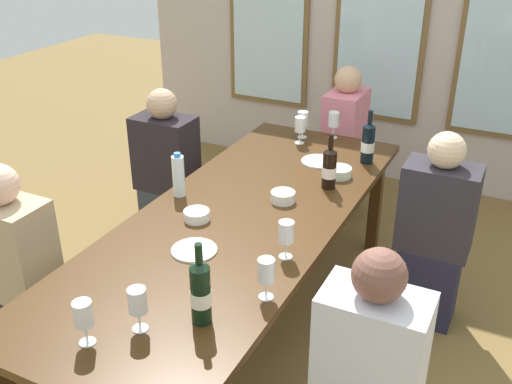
# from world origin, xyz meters

# --- Properties ---
(ground_plane) EXTENTS (12.00, 12.00, 0.00)m
(ground_plane) POSITION_xyz_m (0.00, 0.00, 0.00)
(ground_plane) COLOR brown
(dining_table) EXTENTS (0.95, 2.56, 0.74)m
(dining_table) POSITION_xyz_m (0.00, 0.00, 0.67)
(dining_table) COLOR #402610
(dining_table) RESTS_ON ground
(white_plate_0) EXTENTS (0.21, 0.21, 0.01)m
(white_plate_0) POSITION_xyz_m (0.11, 0.80, 0.74)
(white_plate_0) COLOR white
(white_plate_0) RESTS_ON dining_table
(white_plate_1) EXTENTS (0.20, 0.20, 0.01)m
(white_plate_1) POSITION_xyz_m (-0.03, -0.37, 0.74)
(white_plate_1) COLOR white
(white_plate_1) RESTS_ON dining_table
(wine_bottle_0) EXTENTS (0.08, 0.08, 0.32)m
(wine_bottle_0) POSITION_xyz_m (0.36, 0.92, 0.86)
(wine_bottle_0) COLOR black
(wine_bottle_0) RESTS_ON dining_table
(wine_bottle_1) EXTENTS (0.08, 0.08, 0.33)m
(wine_bottle_1) POSITION_xyz_m (0.25, -0.77, 0.87)
(wine_bottle_1) COLOR black
(wine_bottle_1) RESTS_ON dining_table
(wine_bottle_2) EXTENTS (0.08, 0.08, 0.30)m
(wine_bottle_2) POSITION_xyz_m (0.28, 0.50, 0.85)
(wine_bottle_2) COLOR black
(wine_bottle_2) RESTS_ON dining_table
(tasting_bowl_0) EXTENTS (0.14, 0.14, 0.05)m
(tasting_bowl_0) POSITION_xyz_m (0.28, 0.66, 0.77)
(tasting_bowl_0) COLOR white
(tasting_bowl_0) RESTS_ON dining_table
(tasting_bowl_1) EXTENTS (0.13, 0.13, 0.05)m
(tasting_bowl_1) POSITION_xyz_m (0.13, 0.24, 0.77)
(tasting_bowl_1) COLOR white
(tasting_bowl_1) RESTS_ON dining_table
(tasting_bowl_2) EXTENTS (0.13, 0.13, 0.05)m
(tasting_bowl_2) POSITION_xyz_m (-0.17, -0.12, 0.76)
(tasting_bowl_2) COLOR white
(tasting_bowl_2) RESTS_ON dining_table
(water_bottle) EXTENTS (0.06, 0.06, 0.24)m
(water_bottle) POSITION_xyz_m (-0.39, 0.07, 0.85)
(water_bottle) COLOR white
(water_bottle) RESTS_ON dining_table
(wine_glass_0) EXTENTS (0.07, 0.07, 0.17)m
(wine_glass_0) POSITION_xyz_m (0.35, -0.23, 0.86)
(wine_glass_0) COLOR white
(wine_glass_0) RESTS_ON dining_table
(wine_glass_1) EXTENTS (0.07, 0.07, 0.17)m
(wine_glass_1) POSITION_xyz_m (-0.13, 1.13, 0.86)
(wine_glass_1) COLOR white
(wine_glass_1) RESTS_ON dining_table
(wine_glass_2) EXTENTS (0.07, 0.07, 0.17)m
(wine_glass_2) POSITION_xyz_m (0.05, 1.22, 0.86)
(wine_glass_2) COLOR white
(wine_glass_2) RESTS_ON dining_table
(wine_glass_3) EXTENTS (0.07, 0.07, 0.17)m
(wine_glass_3) POSITION_xyz_m (-0.11, 1.03, 0.86)
(wine_glass_3) COLOR white
(wine_glass_3) RESTS_ON dining_table
(wine_glass_4) EXTENTS (0.07, 0.07, 0.17)m
(wine_glass_4) POSITION_xyz_m (0.07, -0.91, 0.86)
(wine_glass_4) COLOR white
(wine_glass_4) RESTS_ON dining_table
(wine_glass_5) EXTENTS (0.07, 0.07, 0.17)m
(wine_glass_5) POSITION_xyz_m (-0.05, -1.05, 0.86)
(wine_glass_5) COLOR white
(wine_glass_5) RESTS_ON dining_table
(wine_glass_6) EXTENTS (0.07, 0.07, 0.17)m
(wine_glass_6) POSITION_xyz_m (0.40, -0.53, 0.86)
(wine_glass_6) COLOR white
(wine_glass_6) RESTS_ON dining_table
(seated_person_0) EXTENTS (0.38, 0.24, 1.11)m
(seated_person_0) POSITION_xyz_m (-0.85, 0.61, 0.53)
(seated_person_0) COLOR #2F3842
(seated_person_0) RESTS_ON ground
(seated_person_1) EXTENTS (0.38, 0.24, 1.11)m
(seated_person_1) POSITION_xyz_m (0.85, 0.62, 0.53)
(seated_person_1) COLOR #222137
(seated_person_1) RESTS_ON ground
(seated_person_2) EXTENTS (0.38, 0.24, 1.11)m
(seated_person_2) POSITION_xyz_m (-0.85, -0.65, 0.53)
(seated_person_2) COLOR #342330
(seated_person_2) RESTS_ON ground
(seated_person_4) EXTENTS (0.24, 0.38, 1.11)m
(seated_person_4) POSITION_xyz_m (0.00, 1.63, 0.53)
(seated_person_4) COLOR #362D31
(seated_person_4) RESTS_ON ground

